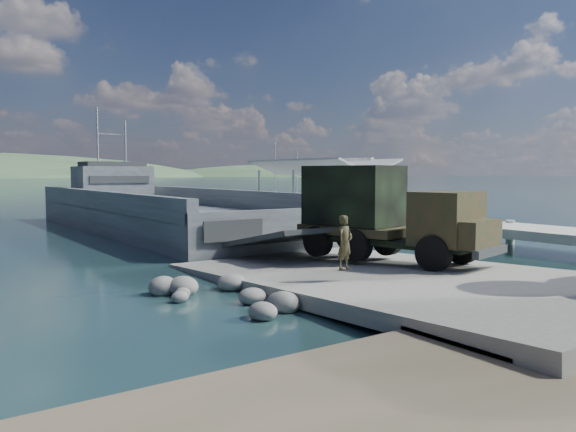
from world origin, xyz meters
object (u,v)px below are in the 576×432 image
(military_truck, at_px, (382,213))
(landing_craft, at_px, (158,219))
(pier, at_px, (330,206))
(sailboat_near, at_px, (277,210))
(sailboat_far, at_px, (298,209))
(soldier, at_px, (345,254))

(military_truck, bearing_deg, landing_craft, 80.97)
(pier, height_order, sailboat_near, sailboat_near)
(pier, bearing_deg, sailboat_near, 72.92)
(sailboat_far, bearing_deg, pier, -122.14)
(sailboat_near, distance_m, sailboat_far, 3.08)
(military_truck, height_order, soldier, military_truck)
(sailboat_near, bearing_deg, sailboat_far, -11.93)
(pier, relative_size, landing_craft, 1.24)
(sailboat_far, bearing_deg, landing_craft, -158.59)
(soldier, height_order, sailboat_far, sailboat_far)
(pier, relative_size, sailboat_far, 6.50)
(military_truck, bearing_deg, soldier, -160.97)
(sailboat_far, bearing_deg, sailboat_near, -176.66)
(pier, bearing_deg, soldier, -128.05)
(soldier, relative_size, sailboat_near, 0.24)
(sailboat_near, relative_size, sailboat_far, 1.12)
(pier, bearing_deg, landing_craft, 160.12)
(military_truck, distance_m, sailboat_near, 34.44)
(military_truck, height_order, sailboat_far, sailboat_far)
(military_truck, bearing_deg, sailboat_far, 47.07)
(pier, xyz_separation_m, sailboat_far, (7.28, 14.24, -1.24))
(landing_craft, xyz_separation_m, sailboat_far, (19.63, 9.77, -0.50))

